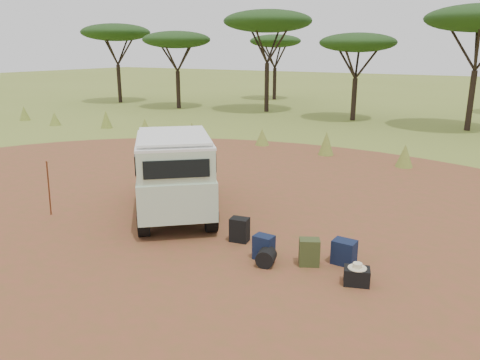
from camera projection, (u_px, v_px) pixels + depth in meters
The scene contains 13 objects.
ground at pixel (186, 227), 10.71m from camera, with size 140.00×140.00×0.00m, color olive.
dirt_clearing at pixel (186, 227), 10.71m from camera, with size 23.00×23.00×0.01m, color brown.
grass_fringe at pixel (328, 146), 17.69m from camera, with size 36.60×1.60×0.90m.
acacia_treeline at pixel (417, 31), 25.34m from camera, with size 46.70×13.20×6.26m.
safari_vehicle at pixel (174, 174), 11.43m from camera, with size 4.04×4.27×2.07m.
walking_staff at pixel (49, 189), 11.19m from camera, with size 0.03×0.03×1.45m, color brown.
backpack_black at pixel (240, 230), 9.86m from camera, with size 0.38×0.28×0.52m, color black.
backpack_navy at pixel (264, 247), 9.02m from camera, with size 0.38×0.27×0.49m, color #12203B.
backpack_olive at pixel (309, 252), 8.77m from camera, with size 0.38×0.27×0.52m, color #3D4821.
duffel_navy at pixel (344, 252), 8.83m from camera, with size 0.42×0.32×0.48m, color #12203B.
hard_case at pixel (357, 276), 8.07m from camera, with size 0.44×0.31×0.31m, color black.
stuff_sack at pixel (266, 257), 8.77m from camera, with size 0.34×0.34×0.34m, color black.
safari_hat at pixel (357, 266), 8.02m from camera, with size 0.32×0.32×0.09m.
Camera 1 is at (6.24, -7.93, 3.95)m, focal length 35.00 mm.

